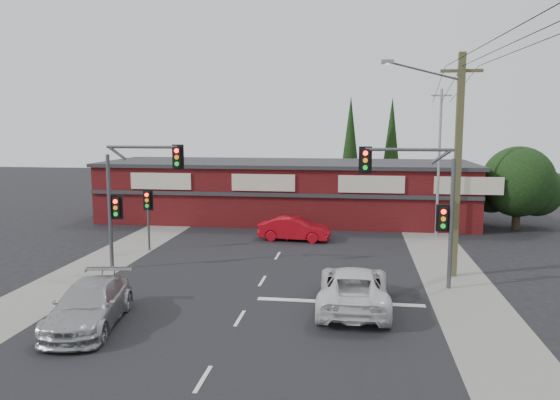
# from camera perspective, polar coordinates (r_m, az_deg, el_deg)

# --- Properties ---
(ground) EXTENTS (120.00, 120.00, 0.00)m
(ground) POSITION_cam_1_polar(r_m,az_deg,el_deg) (23.52, -2.26, -9.12)
(ground) COLOR black
(ground) RESTS_ON ground
(road_strip) EXTENTS (14.00, 70.00, 0.01)m
(road_strip) POSITION_cam_1_polar(r_m,az_deg,el_deg) (28.27, -0.46, -6.18)
(road_strip) COLOR black
(road_strip) RESTS_ON ground
(verge_left) EXTENTS (3.00, 70.00, 0.02)m
(verge_left) POSITION_cam_1_polar(r_m,az_deg,el_deg) (30.66, -16.45, -5.38)
(verge_left) COLOR gray
(verge_left) RESTS_ON ground
(verge_right) EXTENTS (3.00, 70.00, 0.02)m
(verge_right) POSITION_cam_1_polar(r_m,az_deg,el_deg) (28.34, 16.92, -6.49)
(verge_right) COLOR gray
(verge_right) RESTS_ON ground
(stop_line) EXTENTS (6.50, 0.35, 0.01)m
(stop_line) POSITION_cam_1_polar(r_m,az_deg,el_deg) (21.75, 6.29, -10.56)
(stop_line) COLOR silver
(stop_line) RESTS_ON ground
(white_suv) EXTENTS (2.62, 5.63, 1.56)m
(white_suv) POSITION_cam_1_polar(r_m,az_deg,el_deg) (21.04, 7.70, -9.04)
(white_suv) COLOR silver
(white_suv) RESTS_ON ground
(silver_suv) EXTENTS (2.87, 5.38, 1.49)m
(silver_suv) POSITION_cam_1_polar(r_m,az_deg,el_deg) (20.12, -19.31, -10.33)
(silver_suv) COLOR #A8AAAD
(silver_suv) RESTS_ON ground
(red_sedan) EXTENTS (4.36, 1.86, 1.40)m
(red_sedan) POSITION_cam_1_polar(r_m,az_deg,el_deg) (32.64, 1.53, -3.02)
(red_sedan) COLOR #AD0A15
(red_sedan) RESTS_ON ground
(lane_dashes) EXTENTS (0.12, 63.20, 0.01)m
(lane_dashes) POSITION_cam_1_polar(r_m,az_deg,el_deg) (35.83, 1.37, -3.15)
(lane_dashes) COLOR silver
(lane_dashes) RESTS_ON ground
(shop_building) EXTENTS (27.30, 8.40, 4.22)m
(shop_building) POSITION_cam_1_polar(r_m,az_deg,el_deg) (39.72, 0.65, 1.03)
(shop_building) COLOR #480E11
(shop_building) RESTS_ON ground
(tree_cluster) EXTENTS (5.90, 5.10, 5.50)m
(tree_cluster) POSITION_cam_1_polar(r_m,az_deg,el_deg) (39.26, 23.70, 1.40)
(tree_cluster) COLOR #2D2116
(tree_cluster) RESTS_ON ground
(conifer_near) EXTENTS (1.80, 1.80, 9.25)m
(conifer_near) POSITION_cam_1_polar(r_m,az_deg,el_deg) (46.15, 7.36, 6.09)
(conifer_near) COLOR #2D2116
(conifer_near) RESTS_ON ground
(conifer_far) EXTENTS (1.80, 1.80, 9.25)m
(conifer_far) POSITION_cam_1_polar(r_m,az_deg,el_deg) (48.24, 11.57, 6.07)
(conifer_far) COLOR #2D2116
(conifer_far) RESTS_ON ground
(traffic_mast_left) EXTENTS (3.77, 0.27, 5.97)m
(traffic_mast_left) POSITION_cam_1_polar(r_m,az_deg,el_deg) (26.46, -15.35, 1.21)
(traffic_mast_left) COLOR #47494C
(traffic_mast_left) RESTS_ON ground
(traffic_mast_right) EXTENTS (3.96, 0.27, 5.97)m
(traffic_mast_right) POSITION_cam_1_polar(r_m,az_deg,el_deg) (23.49, 14.85, 0.45)
(traffic_mast_right) COLOR #47494C
(traffic_mast_right) RESTS_ON ground
(pedestal_signal) EXTENTS (0.55, 0.27, 3.38)m
(pedestal_signal) POSITION_cam_1_polar(r_m,az_deg,el_deg) (30.62, -13.63, -0.73)
(pedestal_signal) COLOR #47494C
(pedestal_signal) RESTS_ON ground
(utility_pole) EXTENTS (4.38, 0.59, 10.00)m
(utility_pole) POSITION_cam_1_polar(r_m,az_deg,el_deg) (25.53, 17.79, 4.18)
(utility_pole) COLOR brown
(utility_pole) RESTS_ON ground
(steel_pole) EXTENTS (1.20, 0.16, 9.00)m
(steel_pole) POSITION_cam_1_polar(r_m,az_deg,el_deg) (34.56, 16.27, 3.97)
(steel_pole) COLOR gray
(steel_pole) RESTS_ON ground
(power_lines) EXTENTS (2.01, 29.00, 1.22)m
(power_lines) POSITION_cam_1_polar(r_m,az_deg,el_deg) (20.27, 21.22, 13.49)
(power_lines) COLOR black
(power_lines) RESTS_ON ground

